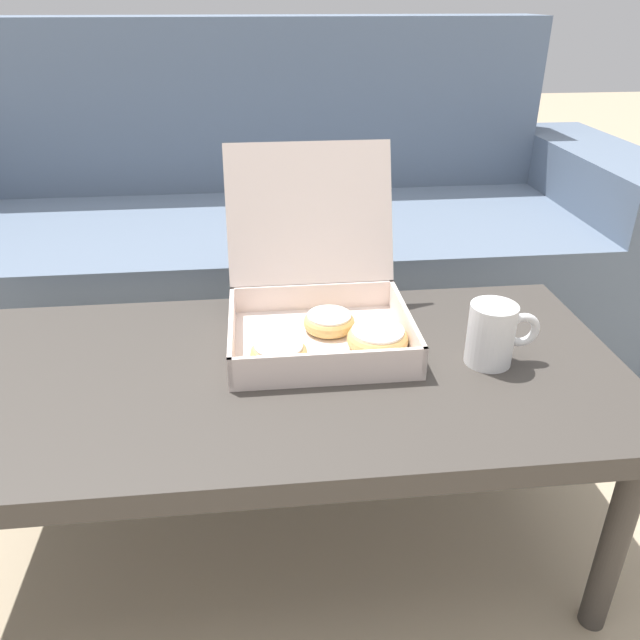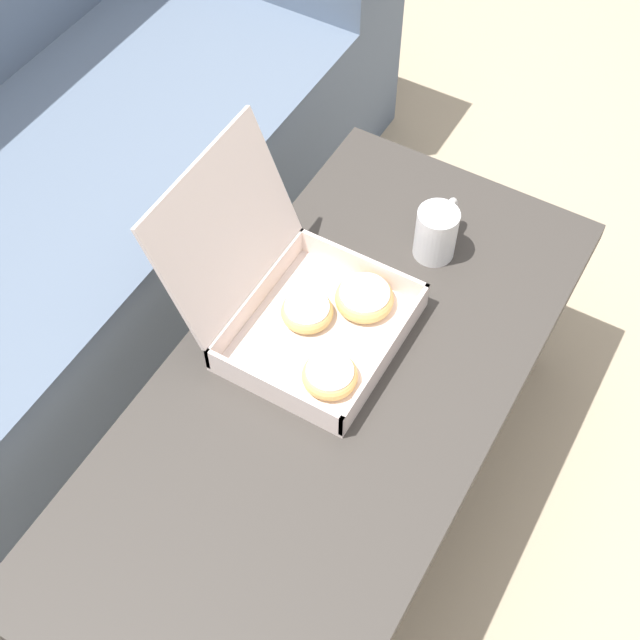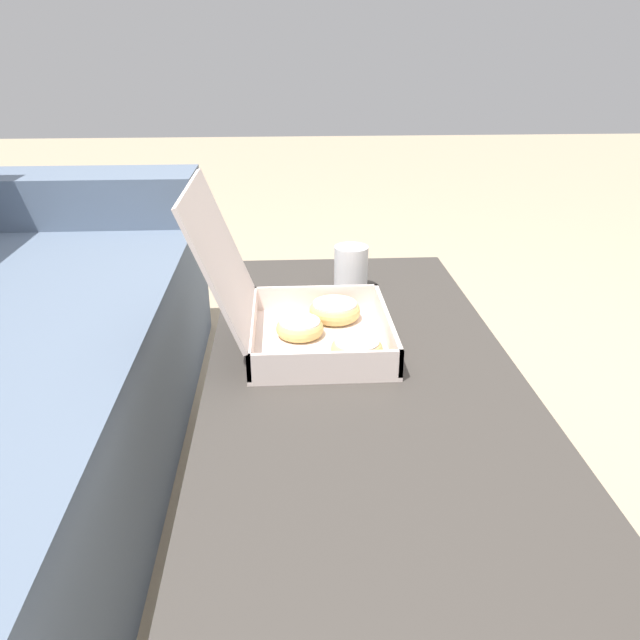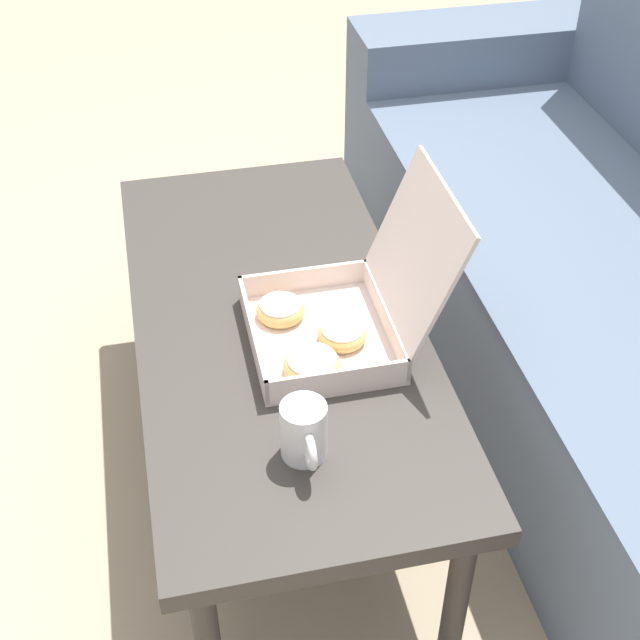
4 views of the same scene
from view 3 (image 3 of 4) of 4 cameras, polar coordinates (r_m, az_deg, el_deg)
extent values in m
plane|color=tan|center=(1.40, 0.54, -19.53)|extent=(12.00, 12.00, 0.00)
cube|color=slate|center=(2.21, -21.20, 4.89)|extent=(0.24, 0.80, 0.59)
cube|color=#3D3833|center=(1.16, 3.79, -4.84)|extent=(1.19, 0.56, 0.04)
cylinder|color=#3D3833|center=(1.76, 8.66, -2.11)|extent=(0.04, 0.04, 0.38)
cylinder|color=#3D3833|center=(1.73, -5.83, -2.50)|extent=(0.04, 0.04, 0.38)
cube|color=silver|center=(1.22, 0.00, -1.97)|extent=(0.32, 0.27, 0.01)
cube|color=silver|center=(1.22, 6.13, -0.54)|extent=(0.32, 0.01, 0.05)
cube|color=silver|center=(1.21, -6.20, -0.85)|extent=(0.32, 0.01, 0.05)
cube|color=silver|center=(1.07, 0.49, -4.21)|extent=(0.01, 0.27, 0.05)
cube|color=silver|center=(1.35, -0.39, 2.08)|extent=(0.01, 0.27, 0.05)
cube|color=silver|center=(1.15, -9.12, 5.91)|extent=(0.32, 0.10, 0.25)
torus|color=#E0B266|center=(1.23, -1.86, -0.76)|extent=(0.09, 0.09, 0.03)
cylinder|color=white|center=(1.22, -1.87, -0.36)|extent=(0.08, 0.08, 0.01)
torus|color=#E0B266|center=(1.15, 3.39, -2.65)|extent=(0.10, 0.10, 0.03)
cylinder|color=white|center=(1.14, 3.40, -2.22)|extent=(0.08, 0.08, 0.01)
torus|color=#E0B266|center=(1.30, 1.35, 0.83)|extent=(0.11, 0.11, 0.04)
cylinder|color=white|center=(1.30, 1.36, 1.26)|extent=(0.09, 0.09, 0.02)
cylinder|color=white|center=(1.46, 2.85, 4.70)|extent=(0.08, 0.08, 0.11)
torus|color=white|center=(1.51, 2.64, 5.57)|extent=(0.06, 0.01, 0.06)
camera|label=1|loc=(1.43, 45.62, 18.19)|focal=35.00mm
camera|label=2|loc=(0.97, 90.31, 59.18)|focal=50.00mm
camera|label=4|loc=(2.46, 6.10, 38.06)|focal=50.00mm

